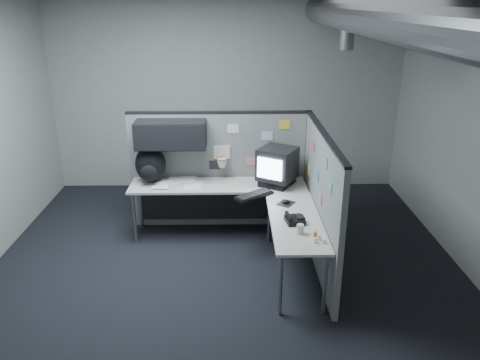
{
  "coord_description": "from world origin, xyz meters",
  "views": [
    {
      "loc": [
        0.1,
        -4.71,
        2.98
      ],
      "look_at": [
        0.18,
        0.35,
        1.03
      ],
      "focal_mm": 35.0,
      "sensor_mm": 36.0,
      "label": 1
    }
  ],
  "objects_px": {
    "keyboard": "(254,195)",
    "backpack": "(150,165)",
    "desk": "(237,201)",
    "phone": "(294,219)",
    "monitor": "(277,166)"
  },
  "relations": [
    {
      "from": "monitor",
      "to": "backpack",
      "type": "xyz_separation_m",
      "value": [
        -1.65,
        0.1,
        -0.01
      ]
    },
    {
      "from": "desk",
      "to": "phone",
      "type": "xyz_separation_m",
      "value": [
        0.61,
        -0.86,
        0.15
      ]
    },
    {
      "from": "desk",
      "to": "monitor",
      "type": "bearing_deg",
      "value": 27.02
    },
    {
      "from": "keyboard",
      "to": "backpack",
      "type": "xyz_separation_m",
      "value": [
        -1.33,
        0.51,
        0.22
      ]
    },
    {
      "from": "keyboard",
      "to": "backpack",
      "type": "bearing_deg",
      "value": 165.14
    },
    {
      "from": "desk",
      "to": "monitor",
      "type": "distance_m",
      "value": 0.69
    },
    {
      "from": "phone",
      "to": "backpack",
      "type": "bearing_deg",
      "value": 145.49
    },
    {
      "from": "monitor",
      "to": "phone",
      "type": "distance_m",
      "value": 1.15
    },
    {
      "from": "desk",
      "to": "keyboard",
      "type": "relative_size",
      "value": 4.6
    },
    {
      "from": "keyboard",
      "to": "backpack",
      "type": "height_order",
      "value": "backpack"
    },
    {
      "from": "desk",
      "to": "keyboard",
      "type": "distance_m",
      "value": 0.29
    },
    {
      "from": "monitor",
      "to": "keyboard",
      "type": "height_order",
      "value": "monitor"
    },
    {
      "from": "monitor",
      "to": "phone",
      "type": "relative_size",
      "value": 2.51
    },
    {
      "from": "desk",
      "to": "keyboard",
      "type": "bearing_deg",
      "value": -35.16
    },
    {
      "from": "desk",
      "to": "keyboard",
      "type": "xyz_separation_m",
      "value": [
        0.2,
        -0.14,
        0.14
      ]
    }
  ]
}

